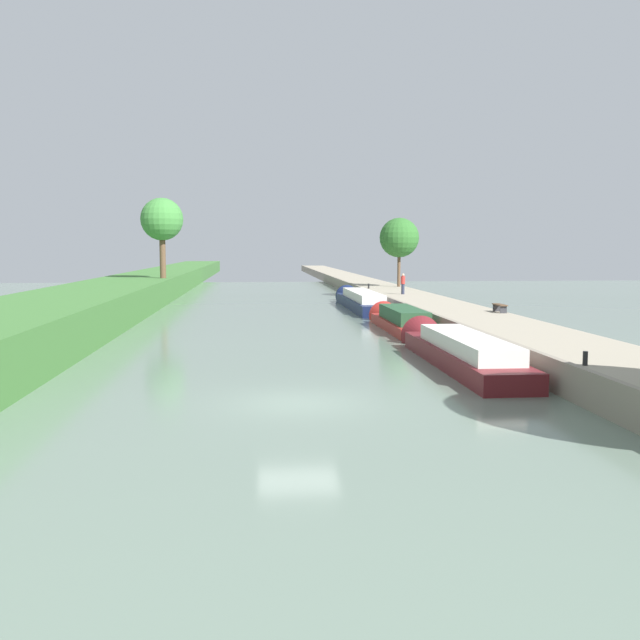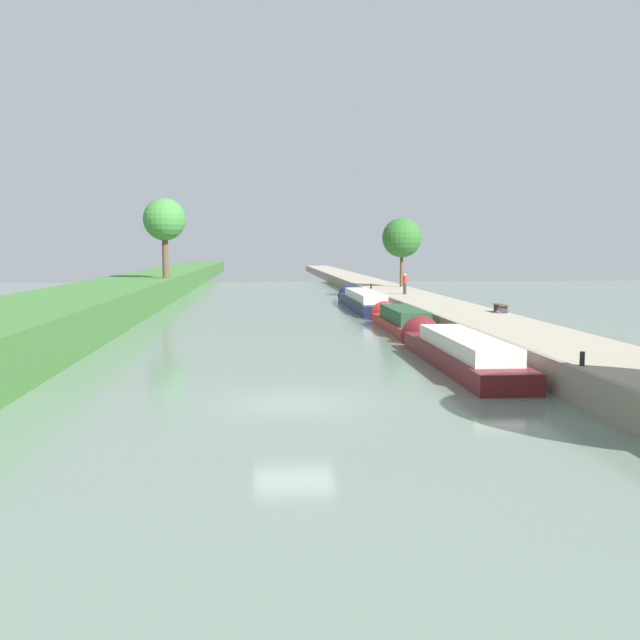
{
  "view_description": "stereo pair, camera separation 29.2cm",
  "coord_description": "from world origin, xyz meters",
  "px_view_note": "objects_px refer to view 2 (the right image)",
  "views": [
    {
      "loc": [
        -1.27,
        -21.62,
        4.79
      ],
      "look_at": [
        2.11,
        15.68,
        1.0
      ],
      "focal_mm": 39.9,
      "sensor_mm": 36.0,
      "label": 1
    },
    {
      "loc": [
        -0.98,
        -21.64,
        4.79
      ],
      "look_at": [
        2.11,
        15.68,
        1.0
      ],
      "focal_mm": 39.9,
      "sensor_mm": 36.0,
      "label": 2
    }
  ],
  "objects_px": {
    "narrowboat_navy": "(362,300)",
    "mooring_bollard_near": "(582,359)",
    "narrowboat_maroon": "(455,350)",
    "person_walking": "(405,283)",
    "narrowboat_red": "(400,320)",
    "mooring_bollard_far": "(371,286)",
    "park_bench": "(501,306)"
  },
  "relations": [
    {
      "from": "person_walking",
      "to": "park_bench",
      "type": "height_order",
      "value": "person_walking"
    },
    {
      "from": "narrowboat_red",
      "to": "person_walking",
      "type": "relative_size",
      "value": 6.5
    },
    {
      "from": "person_walking",
      "to": "park_bench",
      "type": "xyz_separation_m",
      "value": [
        2.22,
        -16.54,
        -0.53
      ]
    },
    {
      "from": "narrowboat_red",
      "to": "narrowboat_navy",
      "type": "height_order",
      "value": "narrowboat_navy"
    },
    {
      "from": "narrowboat_red",
      "to": "narrowboat_navy",
      "type": "bearing_deg",
      "value": 90.55
    },
    {
      "from": "narrowboat_red",
      "to": "mooring_bollard_near",
      "type": "bearing_deg",
      "value": -84.84
    },
    {
      "from": "person_walking",
      "to": "narrowboat_navy",
      "type": "bearing_deg",
      "value": 174.02
    },
    {
      "from": "park_bench",
      "to": "mooring_bollard_far",
      "type": "bearing_deg",
      "value": 98.44
    },
    {
      "from": "narrowboat_maroon",
      "to": "narrowboat_navy",
      "type": "height_order",
      "value": "narrowboat_navy"
    },
    {
      "from": "mooring_bollard_far",
      "to": "park_bench",
      "type": "bearing_deg",
      "value": -81.56
    },
    {
      "from": "person_walking",
      "to": "mooring_bollard_near",
      "type": "height_order",
      "value": "person_walking"
    },
    {
      "from": "narrowboat_maroon",
      "to": "narrowboat_navy",
      "type": "bearing_deg",
      "value": 89.9
    },
    {
      "from": "narrowboat_maroon",
      "to": "person_walking",
      "type": "bearing_deg",
      "value": 82.78
    },
    {
      "from": "narrowboat_maroon",
      "to": "park_bench",
      "type": "relative_size",
      "value": 8.86
    },
    {
      "from": "narrowboat_red",
      "to": "mooring_bollard_far",
      "type": "distance_m",
      "value": 22.99
    },
    {
      "from": "narrowboat_navy",
      "to": "park_bench",
      "type": "height_order",
      "value": "park_bench"
    },
    {
      "from": "narrowboat_maroon",
      "to": "mooring_bollard_near",
      "type": "height_order",
      "value": "mooring_bollard_near"
    },
    {
      "from": "narrowboat_maroon",
      "to": "person_walking",
      "type": "xyz_separation_m",
      "value": [
        3.49,
        27.54,
        1.42
      ]
    },
    {
      "from": "narrowboat_red",
      "to": "mooring_bollard_near",
      "type": "distance_m",
      "value": 20.38
    },
    {
      "from": "narrowboat_red",
      "to": "park_bench",
      "type": "bearing_deg",
      "value": -18.95
    },
    {
      "from": "mooring_bollard_near",
      "to": "person_walking",
      "type": "bearing_deg",
      "value": 87.6
    },
    {
      "from": "narrowboat_navy",
      "to": "mooring_bollard_far",
      "type": "bearing_deg",
      "value": 75.96
    },
    {
      "from": "narrowboat_navy",
      "to": "mooring_bollard_near",
      "type": "height_order",
      "value": "mooring_bollard_near"
    },
    {
      "from": "narrowboat_maroon",
      "to": "mooring_bollard_far",
      "type": "distance_m",
      "value": 35.87
    },
    {
      "from": "narrowboat_maroon",
      "to": "narrowboat_navy",
      "type": "distance_m",
      "value": 27.9
    },
    {
      "from": "narrowboat_maroon",
      "to": "narrowboat_red",
      "type": "relative_size",
      "value": 1.23
    },
    {
      "from": "person_walking",
      "to": "mooring_bollard_near",
      "type": "xyz_separation_m",
      "value": [
        -1.46,
        -34.93,
        -0.65
      ]
    },
    {
      "from": "mooring_bollard_near",
      "to": "mooring_bollard_far",
      "type": "xyz_separation_m",
      "value": [
        0.0,
        43.19,
        0.0
      ]
    },
    {
      "from": "mooring_bollard_near",
      "to": "mooring_bollard_far",
      "type": "bearing_deg",
      "value": 90.0
    },
    {
      "from": "narrowboat_red",
      "to": "mooring_bollard_near",
      "type": "xyz_separation_m",
      "value": [
        1.83,
        -20.29,
        0.8
      ]
    },
    {
      "from": "mooring_bollard_near",
      "to": "mooring_bollard_far",
      "type": "height_order",
      "value": "same"
    },
    {
      "from": "narrowboat_navy",
      "to": "park_bench",
      "type": "xyz_separation_m",
      "value": [
        5.66,
        -16.9,
        0.86
      ]
    }
  ]
}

